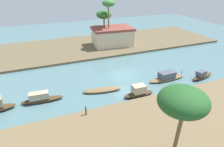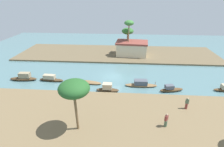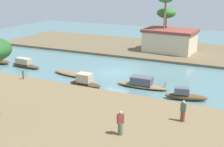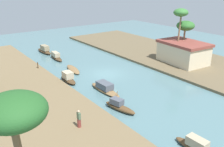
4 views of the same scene
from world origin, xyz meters
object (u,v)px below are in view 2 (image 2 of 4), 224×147
at_px(sampan_upstream_small, 171,89).
at_px(palm_tree_left_near, 74,89).
at_px(sampan_near_left_bank, 89,82).
at_px(sampan_midstream, 51,79).
at_px(mooring_post, 63,90).
at_px(palm_tree_right_short, 129,24).
at_px(person_by_mooring, 187,104).
at_px(sampan_with_red_awning, 24,78).
at_px(riverside_building, 132,48).
at_px(palm_tree_right_tall, 128,32).
at_px(person_on_near_bank, 166,121).
at_px(sampan_with_tall_canopy, 107,88).
at_px(sampan_foreground, 141,84).

height_order(sampan_upstream_small, palm_tree_left_near, palm_tree_left_near).
relative_size(sampan_near_left_bank, sampan_midstream, 1.04).
distance_m(mooring_post, palm_tree_left_near, 9.57).
height_order(sampan_midstream, palm_tree_right_short, palm_tree_right_short).
bearing_deg(person_by_mooring, sampan_with_red_awning, 167.51).
distance_m(sampan_upstream_small, palm_tree_left_near, 15.95).
bearing_deg(riverside_building, person_by_mooring, -68.08).
distance_m(palm_tree_right_tall, riverside_building, 3.93).
bearing_deg(sampan_near_left_bank, palm_tree_left_near, -75.46).
bearing_deg(sampan_with_red_awning, palm_tree_right_short, 35.69).
distance_m(palm_tree_right_short, riverside_building, 5.48).
relative_size(mooring_post, riverside_building, 0.12).
bearing_deg(person_by_mooring, mooring_post, 173.94).
distance_m(sampan_upstream_small, sampan_near_left_bank, 12.93).
relative_size(person_on_near_bank, person_by_mooring, 1.05).
xyz_separation_m(sampan_near_left_bank, person_by_mooring, (13.61, -6.59, 0.83)).
bearing_deg(sampan_midstream, sampan_with_tall_canopy, -12.00).
relative_size(sampan_with_tall_canopy, riverside_building, 0.46).
bearing_deg(palm_tree_left_near, sampan_with_red_awning, 136.24).
height_order(sampan_upstream_small, sampan_near_left_bank, sampan_upstream_small).
height_order(sampan_near_left_bank, palm_tree_right_short, palm_tree_right_short).
height_order(palm_tree_right_tall, palm_tree_right_short, palm_tree_right_short).
height_order(sampan_with_red_awning, palm_tree_right_short, palm_tree_right_short).
height_order(sampan_with_red_awning, palm_tree_left_near, palm_tree_left_near).
xyz_separation_m(sampan_foreground, person_on_near_bank, (1.96, -9.78, 0.68)).
xyz_separation_m(sampan_near_left_bank, mooring_post, (-2.99, -3.92, 0.57)).
bearing_deg(riverside_building, palm_tree_left_near, -98.26).
xyz_separation_m(palm_tree_left_near, palm_tree_right_tall, (5.17, 27.28, 0.27)).
bearing_deg(sampan_foreground, riverside_building, 93.27).
xyz_separation_m(palm_tree_right_tall, riverside_building, (1.06, -1.33, -3.54)).
bearing_deg(sampan_with_red_awning, palm_tree_left_near, -46.44).
bearing_deg(sampan_with_tall_canopy, palm_tree_right_tall, 81.82).
bearing_deg(person_on_near_bank, riverside_building, 47.39).
relative_size(palm_tree_left_near, palm_tree_right_tall, 0.97).
bearing_deg(sampan_with_tall_canopy, riverside_building, 77.72).
distance_m(sampan_near_left_bank, palm_tree_left_near, 12.48).
bearing_deg(palm_tree_right_short, sampan_foreground, -82.21).
bearing_deg(sampan_near_left_bank, sampan_foreground, 6.61).
height_order(sampan_near_left_bank, palm_tree_right_tall, palm_tree_right_tall).
height_order(person_by_mooring, palm_tree_right_short, palm_tree_right_short).
xyz_separation_m(sampan_upstream_small, sampan_midstream, (-19.36, 2.14, 0.03)).
xyz_separation_m(sampan_foreground, palm_tree_left_near, (-7.40, -10.98, 4.79)).
relative_size(sampan_midstream, palm_tree_right_short, 0.54).
bearing_deg(mooring_post, person_on_near_bank, -25.04).
bearing_deg(mooring_post, sampan_with_tall_canopy, 13.24).
bearing_deg(riverside_building, palm_tree_right_short, -152.18).
xyz_separation_m(palm_tree_right_short, riverside_building, (0.83, 0.34, -5.40)).
bearing_deg(person_on_near_bank, sampan_with_tall_canopy, 82.64).
xyz_separation_m(sampan_midstream, palm_tree_right_short, (12.99, 13.83, 6.90)).
height_order(sampan_with_red_awning, person_on_near_bank, person_on_near_bank).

